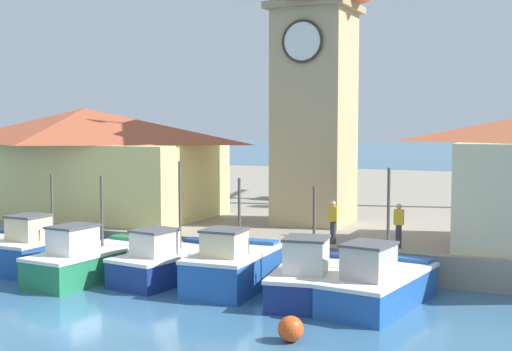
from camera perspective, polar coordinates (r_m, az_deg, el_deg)
name	(u,v)px	position (r m, az deg, el deg)	size (l,w,h in m)	color
ground_plane	(69,322)	(21.58, -14.71, -11.24)	(300.00, 300.00, 0.00)	#386689
quay_wharf	(349,200)	(46.73, 7.48, -1.92)	(120.00, 40.00, 1.13)	gray
fishing_boat_left_outer	(42,248)	(29.17, -16.73, -5.61)	(2.24, 4.51, 3.63)	#2356A8
fishing_boat_left_inner	(89,260)	(26.68, -13.20, -6.59)	(2.45, 5.29, 3.73)	#237A4C
fishing_boat_mid_left	(169,262)	(26.04, -6.98, -6.86)	(2.72, 4.96, 4.28)	navy
fishing_boat_center	(233,267)	(24.45, -1.87, -7.31)	(2.33, 4.32, 3.78)	#2356A8
fishing_boat_mid_right	(310,278)	(23.24, 4.35, -8.17)	(2.81, 4.78, 3.62)	navy
fishing_boat_right_inner	(379,284)	(22.68, 9.79, -8.55)	(2.88, 5.31, 4.29)	#2356A8
clock_tower	(315,80)	(31.89, 4.72, 7.59)	(3.61, 3.61, 13.67)	tan
warehouse_left	(85,160)	(36.01, -13.51, 1.20)	(13.02, 6.92, 5.20)	#E5D17A
port_crane_far	(298,84)	(41.72, 3.35, 7.36)	(2.14, 11.28, 17.32)	navy
mooring_buoy	(291,329)	(19.04, 2.79, -12.17)	(0.69, 0.69, 0.69)	#E54C19
dock_worker_near_tower	(333,221)	(26.91, 6.19, -3.68)	(0.34, 0.22, 1.62)	#33333D
dock_worker_along_quay	(399,225)	(26.43, 11.35, -3.89)	(0.34, 0.22, 1.62)	#33333D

